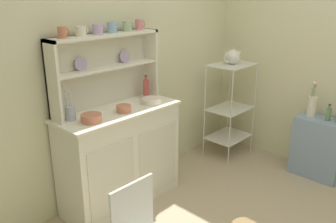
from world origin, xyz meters
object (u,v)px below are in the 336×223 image
hutch_shelf_unit (104,64)px  oil_bottle (328,114)px  bowl_mixing_large (91,118)px  flower_vase (312,105)px  porcelain_teapot (233,57)px  hutch_cabinet (120,156)px  bakers_rack (230,102)px  jam_bottle (146,88)px  utensil_jar (70,113)px  side_shelf_blue (318,148)px  cup_terracotta_0 (62,32)px

hutch_shelf_unit → oil_bottle: bearing=-37.5°
bowl_mixing_large → flower_vase: 2.22m
porcelain_teapot → flower_vase: bearing=-76.3°
hutch_cabinet → bakers_rack: size_ratio=1.03×
bowl_mixing_large → bakers_rack: bearing=-1.9°
jam_bottle → flower_vase: bearing=-39.4°
bowl_mixing_large → utensil_jar: 0.18m
hutch_shelf_unit → porcelain_teapot: bearing=-11.2°
hutch_shelf_unit → porcelain_teapot: (1.50, -0.30, -0.10)m
bakers_rack → porcelain_teapot: porcelain_teapot is taller
hutch_shelf_unit → utensil_jar: 0.52m
oil_bottle → jam_bottle: bearing=136.4°
side_shelf_blue → oil_bottle: oil_bottle is taller
oil_bottle → hutch_cabinet: bearing=146.1°
utensil_jar → hutch_shelf_unit: bearing=11.8°
bowl_mixing_large → hutch_shelf_unit: bearing=36.3°
utensil_jar → oil_bottle: size_ratio=1.42×
hutch_shelf_unit → cup_terracotta_0: 0.49m
hutch_cabinet → porcelain_teapot: (1.50, -0.13, 0.70)m
flower_vase → side_shelf_blue: bearing=-90.0°
jam_bottle → utensil_jar: (-0.82, -0.01, -0.03)m
bowl_mixing_large → jam_bottle: 0.75m
side_shelf_blue → flower_vase: (0.00, 0.12, 0.43)m
side_shelf_blue → flower_vase: size_ratio=1.70×
hutch_shelf_unit → utensil_jar: bearing=-168.2°
flower_vase → utensil_jar: bearing=153.5°
jam_bottle → oil_bottle: size_ratio=1.29×
hutch_shelf_unit → side_shelf_blue: hutch_shelf_unit is taller
flower_vase → cup_terracotta_0: bearing=152.3°
bakers_rack → oil_bottle: size_ratio=6.34×
bakers_rack → cup_terracotta_0: 2.11m
side_shelf_blue → utensil_jar: bearing=150.9°
hutch_shelf_unit → bowl_mixing_large: hutch_shelf_unit is taller
bakers_rack → bowl_mixing_large: size_ratio=6.72×
oil_bottle → porcelain_teapot: bearing=101.5°
porcelain_teapot → oil_bottle: size_ratio=1.48×
cup_terracotta_0 → bowl_mixing_large: (0.06, -0.20, -0.64)m
bakers_rack → jam_bottle: 1.16m
oil_bottle → bakers_rack: bearing=101.4°
cup_terracotta_0 → utensil_jar: bearing=-117.8°
flower_vase → hutch_shelf_unit: bearing=146.2°
hutch_cabinet → bakers_rack: (1.50, -0.13, 0.18)m
cup_terracotta_0 → utensil_jar: size_ratio=0.35×
cup_terracotta_0 → hutch_shelf_unit: bearing=6.0°
cup_terracotta_0 → flower_vase: 2.49m
jam_bottle → porcelain_teapot: 1.12m
cup_terracotta_0 → oil_bottle: bearing=-31.2°
bakers_rack → porcelain_teapot: size_ratio=4.28×
side_shelf_blue → hutch_shelf_unit: bearing=143.5°
jam_bottle → utensil_jar: size_ratio=0.91×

